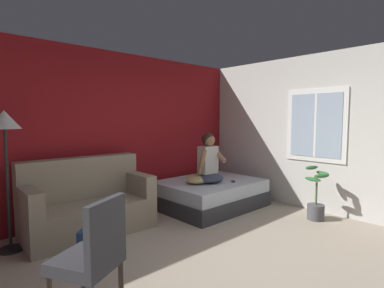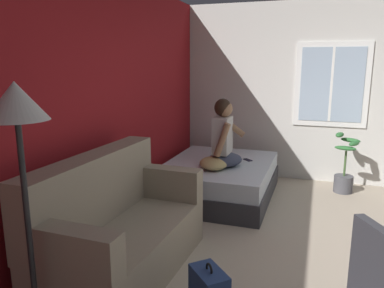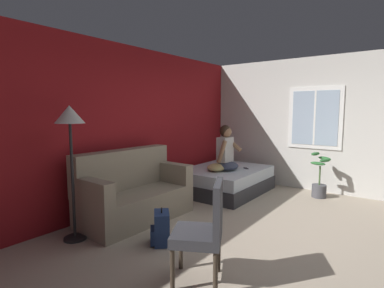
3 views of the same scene
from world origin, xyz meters
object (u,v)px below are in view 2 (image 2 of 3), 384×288
at_px(bed, 219,179).
at_px(couch, 118,230).
at_px(throw_pillow, 214,163).
at_px(floor_lamp, 18,129).
at_px(person_seated, 224,139).
at_px(potted_plant, 344,172).
at_px(cell_phone, 248,160).

xyz_separation_m(bed, couch, (-2.15, 0.33, 0.16)).
bearing_deg(throw_pillow, floor_lamp, 172.12).
height_order(bed, person_seated, person_seated).
bearing_deg(person_seated, throw_pillow, 156.70).
relative_size(bed, potted_plant, 2.12).
height_order(bed, throw_pillow, throw_pillow).
height_order(couch, cell_phone, couch).
height_order(bed, potted_plant, potted_plant).
distance_m(bed, couch, 2.18).
distance_m(couch, potted_plant, 3.47).
distance_m(bed, cell_phone, 0.48).
bearing_deg(potted_plant, cell_phone, 110.83).
xyz_separation_m(throw_pillow, floor_lamp, (-2.78, 0.38, 0.88)).
bearing_deg(couch, bed, -8.62).
bearing_deg(person_seated, potted_plant, -61.20).
height_order(cell_phone, floor_lamp, floor_lamp).
distance_m(couch, person_seated, 2.11).
relative_size(couch, cell_phone, 11.96).
bearing_deg(cell_phone, person_seated, -172.11).
relative_size(couch, floor_lamp, 1.01).
bearing_deg(couch, floor_lamp, 177.19).
xyz_separation_m(throw_pillow, potted_plant, (1.04, -1.62, -0.25)).
bearing_deg(floor_lamp, person_seated, -8.92).
bearing_deg(bed, person_seated, -144.20).
bearing_deg(bed, cell_phone, -56.84).
bearing_deg(person_seated, bed, 35.80).
xyz_separation_m(cell_phone, floor_lamp, (-3.33, 0.72, 0.94)).
bearing_deg(potted_plant, couch, 145.61).
height_order(person_seated, floor_lamp, floor_lamp).
relative_size(couch, potted_plant, 2.03).
height_order(couch, person_seated, person_seated).
xyz_separation_m(person_seated, cell_phone, (0.36, -0.25, -0.35)).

